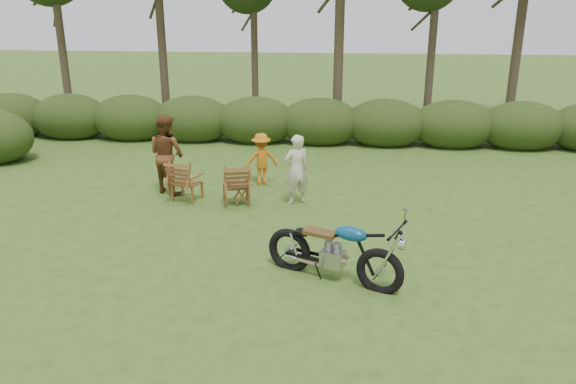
# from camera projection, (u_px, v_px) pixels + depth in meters

# --- Properties ---
(ground) EXTENTS (80.00, 80.00, 0.00)m
(ground) POSITION_uv_depth(u_px,v_px,m) (295.00, 277.00, 8.97)
(ground) COLOR #2F4C19
(ground) RESTS_ON ground
(tree_line) EXTENTS (22.52, 11.62, 8.14)m
(tree_line) POSITION_uv_depth(u_px,v_px,m) (340.00, 14.00, 16.85)
(tree_line) COLOR #362C1D
(tree_line) RESTS_ON ground
(motorcycle) EXTENTS (2.34, 1.64, 1.25)m
(motorcycle) POSITION_uv_depth(u_px,v_px,m) (332.00, 279.00, 8.93)
(motorcycle) COLOR #0D6FAB
(motorcycle) RESTS_ON ground
(lawn_chair_right) EXTENTS (0.79, 0.79, 0.92)m
(lawn_chair_right) POSITION_uv_depth(u_px,v_px,m) (237.00, 203.00, 12.23)
(lawn_chair_right) COLOR #5C3317
(lawn_chair_right) RESTS_ON ground
(lawn_chair_left) EXTENTS (0.79, 0.79, 0.93)m
(lawn_chair_left) POSITION_uv_depth(u_px,v_px,m) (188.00, 200.00, 12.45)
(lawn_chair_left) COLOR brown
(lawn_chair_left) RESTS_ON ground
(side_table) EXTENTS (0.59, 0.55, 0.49)m
(side_table) POSITION_uv_depth(u_px,v_px,m) (240.00, 193.00, 12.12)
(side_table) COLOR brown
(side_table) RESTS_ON ground
(cup) EXTENTS (0.12, 0.12, 0.09)m
(cup) POSITION_uv_depth(u_px,v_px,m) (242.00, 181.00, 12.00)
(cup) COLOR beige
(cup) RESTS_ON side_table
(adult_a) EXTENTS (0.67, 0.59, 1.53)m
(adult_a) POSITION_uv_depth(u_px,v_px,m) (296.00, 203.00, 12.24)
(adult_a) COLOR beige
(adult_a) RESTS_ON ground
(adult_b) EXTENTS (1.10, 1.03, 1.80)m
(adult_b) POSITION_uv_depth(u_px,v_px,m) (170.00, 192.00, 12.97)
(adult_b) COLOR brown
(adult_b) RESTS_ON ground
(child) EXTENTS (0.92, 0.72, 1.25)m
(child) POSITION_uv_depth(u_px,v_px,m) (262.00, 184.00, 13.52)
(child) COLOR #C26912
(child) RESTS_ON ground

